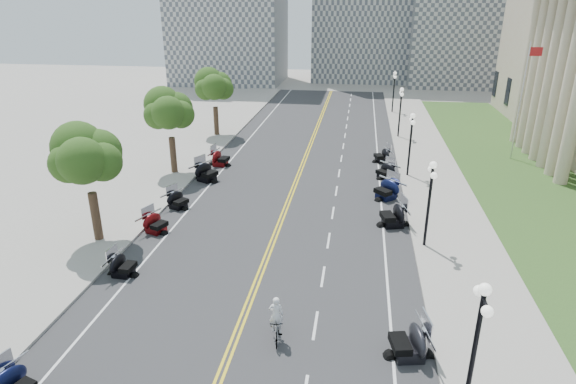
{
  "coord_description": "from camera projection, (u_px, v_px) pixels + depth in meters",
  "views": [
    {
      "loc": [
        4.58,
        -21.08,
        12.92
      ],
      "look_at": [
        0.46,
        6.26,
        2.0
      ],
      "focal_mm": 30.0,
      "sensor_mm": 36.0,
      "label": 1
    }
  ],
  "objects": [
    {
      "name": "lawn",
      "position": [
        518.0,
        173.0,
        38.89
      ],
      "size": [
        9.0,
        60.0,
        0.1
      ],
      "primitive_type": "cube",
      "color": "#356023",
      "rests_on": "ground"
    },
    {
      "name": "street_lamp_5",
      "position": [
        394.0,
        92.0,
        59.42
      ],
      "size": [
        0.5,
        1.2,
        4.9
      ],
      "primitive_type": null,
      "color": "black",
      "rests_on": "sidewalk_north"
    },
    {
      "name": "lane_dash_8",
      "position": [
        333.0,
        213.0,
        31.68
      ],
      "size": [
        0.12,
        2.0,
        0.0
      ],
      "primitive_type": "cube",
      "color": "white",
      "rests_on": "road"
    },
    {
      "name": "centerline_yellow_a",
      "position": [
        288.0,
        198.0,
        33.98
      ],
      "size": [
        0.12,
        90.0,
        0.0
      ],
      "primitive_type": "cube",
      "color": "yellow",
      "rests_on": "road"
    },
    {
      "name": "street_lamp_4",
      "position": [
        400.0,
        113.0,
        48.38
      ],
      "size": [
        0.5,
        1.2,
        4.9
      ],
      "primitive_type": null,
      "color": "black",
      "rests_on": "sidewalk_north"
    },
    {
      "name": "lane_dash_18",
      "position": [
        351.0,
        100.0,
        68.47
      ],
      "size": [
        0.12,
        2.0,
        0.0
      ],
      "primitive_type": "cube",
      "color": "white",
      "rests_on": "road"
    },
    {
      "name": "motorcycle_s_7",
      "position": [
        178.0,
        199.0,
        32.24
      ],
      "size": [
        2.4,
        2.4,
        1.26
      ],
      "primitive_type": null,
      "rotation": [
        0.0,
        0.0,
        1.12
      ],
      "color": "black",
      "rests_on": "road"
    },
    {
      "name": "motorcycle_s_9",
      "position": [
        220.0,
        157.0,
        40.65
      ],
      "size": [
        2.32,
        2.32,
        1.44
      ],
      "primitive_type": null,
      "rotation": [
        0.0,
        0.0,
        1.43
      ],
      "color": "#590A0C",
      "rests_on": "road"
    },
    {
      "name": "motorcycle_n_10",
      "position": [
        382.0,
        155.0,
        41.56
      ],
      "size": [
        2.42,
        2.42,
        1.34
      ],
      "primitive_type": null,
      "rotation": [
        0.0,
        0.0,
        -1.25
      ],
      "color": "black",
      "rests_on": "road"
    },
    {
      "name": "motorcycle_s_6",
      "position": [
        155.0,
        222.0,
        28.82
      ],
      "size": [
        2.38,
        2.38,
        1.29
      ],
      "primitive_type": null,
      "rotation": [
        0.0,
        0.0,
        1.21
      ],
      "color": "#590A0C",
      "rests_on": "road"
    },
    {
      "name": "motorcycle_n_7",
      "position": [
        393.0,
        214.0,
        29.6
      ],
      "size": [
        2.72,
        2.72,
        1.57
      ],
      "primitive_type": null,
      "rotation": [
        0.0,
        0.0,
        -1.32
      ],
      "color": "black",
      "rests_on": "road"
    },
    {
      "name": "ground",
      "position": [
        261.0,
        272.0,
        24.77
      ],
      "size": [
        160.0,
        160.0,
        0.0
      ],
      "primitive_type": "plane",
      "color": "gray"
    },
    {
      "name": "lane_dash_19",
      "position": [
        351.0,
        95.0,
        72.15
      ],
      "size": [
        0.12,
        2.0,
        0.0
      ],
      "primitive_type": "cube",
      "color": "white",
      "rests_on": "road"
    },
    {
      "name": "motorcycle_n_9",
      "position": [
        385.0,
        170.0,
        37.76
      ],
      "size": [
        2.63,
        2.63,
        1.3
      ],
      "primitive_type": null,
      "rotation": [
        0.0,
        0.0,
        -0.8
      ],
      "color": "black",
      "rests_on": "road"
    },
    {
      "name": "lane_dash_13",
      "position": [
        345.0,
        135.0,
        50.08
      ],
      "size": [
        0.12,
        2.0,
        0.0
      ],
      "primitive_type": "cube",
      "color": "white",
      "rests_on": "road"
    },
    {
      "name": "lane_dash_17",
      "position": [
        350.0,
        105.0,
        64.79
      ],
      "size": [
        0.12,
        2.0,
        0.0
      ],
      "primitive_type": "cube",
      "color": "white",
      "rests_on": "road"
    },
    {
      "name": "centerline_yellow_b",
      "position": [
        291.0,
        199.0,
        33.95
      ],
      "size": [
        0.12,
        90.0,
        0.0
      ],
      "primitive_type": "cube",
      "color": "yellow",
      "rests_on": "road"
    },
    {
      "name": "lane_dash_7",
      "position": [
        329.0,
        240.0,
        28.0
      ],
      "size": [
        0.12,
        2.0,
        0.0
      ],
      "primitive_type": "cube",
      "color": "white",
      "rests_on": "road"
    },
    {
      "name": "flagpole",
      "position": [
        520.0,
        103.0,
        40.68
      ],
      "size": [
        1.1,
        0.2,
        10.0
      ],
      "primitive_type": null,
      "color": "silver",
      "rests_on": "ground"
    },
    {
      "name": "road",
      "position": [
        289.0,
        199.0,
        33.97
      ],
      "size": [
        16.0,
        90.0,
        0.01
      ],
      "primitive_type": "cube",
      "color": "#333335",
      "rests_on": "ground"
    },
    {
      "name": "lane_dash_5",
      "position": [
        315.0,
        325.0,
        20.65
      ],
      "size": [
        0.12,
        2.0,
        0.0
      ],
      "primitive_type": "cube",
      "color": "white",
      "rests_on": "road"
    },
    {
      "name": "lane_dash_14",
      "position": [
        346.0,
        126.0,
        53.76
      ],
      "size": [
        0.12,
        2.0,
        0.0
      ],
      "primitive_type": "cube",
      "color": "white",
      "rests_on": "road"
    },
    {
      "name": "lane_dash_10",
      "position": [
        339.0,
        173.0,
        39.04
      ],
      "size": [
        0.12,
        2.0,
        0.0
      ],
      "primitive_type": "cube",
      "color": "white",
      "rests_on": "road"
    },
    {
      "name": "edge_line_north",
      "position": [
        381.0,
        204.0,
        33.08
      ],
      "size": [
        0.12,
        90.0,
        0.0
      ],
      "primitive_type": "cube",
      "color": "white",
      "rests_on": "road"
    },
    {
      "name": "lane_dash_15",
      "position": [
        348.0,
        118.0,
        57.44
      ],
      "size": [
        0.12,
        2.0,
        0.0
      ],
      "primitive_type": "cube",
      "color": "white",
      "rests_on": "road"
    },
    {
      "name": "lane_dash_6",
      "position": [
        323.0,
        276.0,
        24.33
      ],
      "size": [
        0.12,
        2.0,
        0.0
      ],
      "primitive_type": "cube",
      "color": "white",
      "rests_on": "road"
    },
    {
      "name": "street_lamp_3",
      "position": [
        410.0,
        145.0,
        37.34
      ],
      "size": [
        0.5,
        1.2,
        4.9
      ],
      "primitive_type": null,
      "color": "black",
      "rests_on": "sidewalk_north"
    },
    {
      "name": "motorcycle_n_8",
      "position": [
        387.0,
        188.0,
        33.72
      ],
      "size": [
        3.1,
        3.1,
        1.54
      ],
      "primitive_type": null,
      "rotation": [
        0.0,
        0.0,
        -0.79
      ],
      "color": "black",
      "rests_on": "road"
    },
    {
      "name": "distant_block_a",
      "position": [
        228.0,
        2.0,
        79.51
      ],
      "size": [
        18.0,
        14.0,
        26.0
      ],
      "primitive_type": "cube",
      "color": "gray",
      "rests_on": "ground"
    },
    {
      "name": "motorcycle_s_8",
      "position": [
        206.0,
        171.0,
        37.12
      ],
      "size": [
        2.97,
        2.97,
        1.56
      ],
      "primitive_type": null,
      "rotation": [
        0.0,
        0.0,
        1.12
      ],
      "color": "black",
      "rests_on": "road"
    },
    {
      "name": "street_lamp_2",
      "position": [
        429.0,
        205.0,
        26.31
      ],
      "size": [
        0.5,
        1.2,
        4.9
      ],
      "primitive_type": null,
      "color": "black",
      "rests_on": "sidewalk_north"
    },
    {
      "name": "sidewalk_south",
      "position": [
        149.0,
        190.0,
        35.4
      ],
      "size": [
        5.0,
        90.0,
        0.15
      ],
      "primitive_type": "cube",
      "color": "#9E9991",
      "rests_on": "ground"
    },
    {
      "name": "sidewalk_north",
      "position": [
        443.0,
        207.0,
        32.49
      ],
      "size": [
        5.0,
        90.0,
        0.15
      ],
      "primitive_type": "cube",
      "color": "#9E9991",
      "rests_on": "ground"
    },
    {
      "name": "street_lamp_1",
      "position": [
        474.0,
        351.0,
        15.27
      ],
      "size": [
        0.5,
        1.2,
        4.9
      ],
      "primitive_type": null,
      "color": "black",
      "rests_on": "sidewalk_north"
    },
    {
      "name": "lane_dash_16",
      "position": [
        349.0,
        111.0,
        61.11
      ],
      "size": [
        0.12,
        2.0,
        0.0
      ],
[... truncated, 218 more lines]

